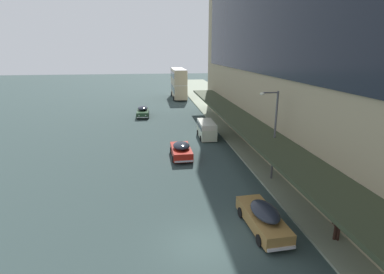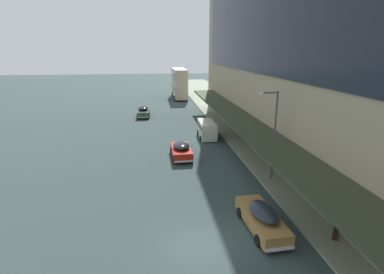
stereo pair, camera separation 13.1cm
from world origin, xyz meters
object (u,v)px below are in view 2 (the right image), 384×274
vw_van (207,129)px  transit_bus_kerbside_front (179,82)px  street_lamp (273,130)px  pedestrian_at_kerb (337,223)px  sedan_oncoming_front (143,111)px  sedan_oncoming_rear (262,218)px  sedan_trailing_mid (181,150)px

vw_van → transit_bus_kerbside_front: bearing=90.7°
vw_van → street_lamp: bearing=-77.7°
pedestrian_at_kerb → sedan_oncoming_front: bearing=108.0°
sedan_oncoming_rear → vw_van: bearing=89.2°
vw_van → pedestrian_at_kerb: size_ratio=2.47×
transit_bus_kerbside_front → street_lamp: size_ratio=1.48×
sedan_trailing_mid → transit_bus_kerbside_front: bearing=84.9°
sedan_trailing_mid → vw_van: bearing=60.4°
sedan_oncoming_rear → pedestrian_at_kerb: bearing=-25.7°
sedan_oncoming_front → street_lamp: street_lamp is taller
sedan_oncoming_front → street_lamp: (10.49, -25.64, 3.43)m
transit_bus_kerbside_front → sedan_oncoming_rear: transit_bus_kerbside_front is taller
sedan_trailing_mid → vw_van: 7.49m
transit_bus_kerbside_front → sedan_oncoming_front: transit_bus_kerbside_front is taller
sedan_trailing_mid → vw_van: size_ratio=0.94×
street_lamp → pedestrian_at_kerb: bearing=-86.6°
sedan_trailing_mid → street_lamp: 9.58m
pedestrian_at_kerb → transit_bus_kerbside_front: bearing=94.0°
sedan_trailing_mid → sedan_oncoming_rear: bearing=-74.9°
sedan_trailing_mid → sedan_oncoming_front: size_ratio=0.86×
transit_bus_kerbside_front → vw_van: size_ratio=2.26×
vw_van → sedan_oncoming_rear: bearing=-90.8°
sedan_oncoming_rear → sedan_trailing_mid: bearing=105.1°
sedan_trailing_mid → vw_van: (3.69, 6.51, 0.32)m
sedan_oncoming_rear → sedan_oncoming_front: sedan_oncoming_rear is taller
transit_bus_kerbside_front → sedan_oncoming_front: 19.21m
sedan_oncoming_rear → pedestrian_at_kerb: size_ratio=2.68×
sedan_trailing_mid → pedestrian_at_kerb: (6.96, -14.40, 0.40)m
pedestrian_at_kerb → sedan_trailing_mid: bearing=115.8°
sedan_oncoming_rear → street_lamp: bearing=65.0°
sedan_trailing_mid → pedestrian_at_kerb: 16.00m
vw_van → pedestrian_at_kerb: 21.16m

